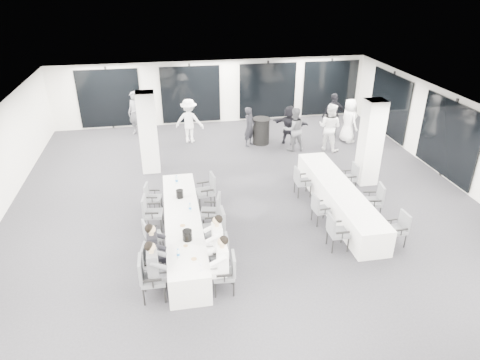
# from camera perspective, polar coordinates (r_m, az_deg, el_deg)

# --- Properties ---
(room) EXTENTS (14.04, 16.04, 2.84)m
(room) POSITION_cam_1_polar(r_m,az_deg,el_deg) (13.28, 3.84, 4.18)
(room) COLOR #242429
(room) RESTS_ON ground
(column_left) EXTENTS (0.60, 0.60, 2.80)m
(column_left) POSITION_cam_1_polar(r_m,az_deg,el_deg) (14.88, -12.14, 6.19)
(column_left) COLOR white
(column_left) RESTS_ON floor
(column_right) EXTENTS (0.60, 0.60, 2.80)m
(column_right) POSITION_cam_1_polar(r_m,az_deg,el_deg) (14.32, 16.99, 4.79)
(column_right) COLOR white
(column_right) RESTS_ON floor
(banquet_table_main) EXTENTS (0.90, 5.00, 0.75)m
(banquet_table_main) POSITION_cam_1_polar(r_m,az_deg,el_deg) (11.19, -7.56, -6.49)
(banquet_table_main) COLOR silver
(banquet_table_main) RESTS_ON floor
(banquet_table_side) EXTENTS (0.90, 5.00, 0.75)m
(banquet_table_side) POSITION_cam_1_polar(r_m,az_deg,el_deg) (12.84, 12.95, -2.33)
(banquet_table_side) COLOR silver
(banquet_table_side) RESTS_ON floor
(cocktail_table) EXTENTS (0.75, 0.75, 1.05)m
(cocktail_table) POSITION_cam_1_polar(r_m,az_deg,el_deg) (17.27, 2.83, 6.55)
(cocktail_table) COLOR black
(cocktail_table) RESTS_ON floor
(chair_main_left_near) EXTENTS (0.53, 0.59, 1.04)m
(chair_main_left_near) POSITION_cam_1_polar(r_m,az_deg,el_deg) (9.44, -12.09, -12.37)
(chair_main_left_near) COLOR #515458
(chair_main_left_near) RESTS_ON floor
(chair_main_left_second) EXTENTS (0.50, 0.54, 0.87)m
(chair_main_left_second) POSITION_cam_1_polar(r_m,az_deg,el_deg) (10.04, -11.90, -10.36)
(chair_main_left_second) COLOR #515458
(chair_main_left_second) RESTS_ON floor
(chair_main_left_mid) EXTENTS (0.53, 0.55, 0.86)m
(chair_main_left_mid) POSITION_cam_1_polar(r_m,az_deg,el_deg) (10.91, -11.85, -7.09)
(chair_main_left_mid) COLOR #515458
(chair_main_left_mid) RESTS_ON floor
(chair_main_left_fourth) EXTENTS (0.55, 0.59, 0.98)m
(chair_main_left_fourth) POSITION_cam_1_polar(r_m,az_deg,el_deg) (11.75, -11.91, -4.06)
(chair_main_left_fourth) COLOR #515458
(chair_main_left_fourth) RESTS_ON floor
(chair_main_left_far) EXTENTS (0.50, 0.53, 0.86)m
(chair_main_left_far) POSITION_cam_1_polar(r_m,az_deg,el_deg) (12.64, -11.80, -2.10)
(chair_main_left_far) COLOR #515458
(chair_main_left_far) RESTS_ON floor
(chair_main_right_near) EXTENTS (0.51, 0.56, 0.94)m
(chair_main_right_near) POSITION_cam_1_polar(r_m,az_deg,el_deg) (9.46, -1.68, -12.01)
(chair_main_right_near) COLOR #515458
(chair_main_right_near) RESTS_ON floor
(chair_main_right_second) EXTENTS (0.45, 0.50, 0.87)m
(chair_main_right_second) POSITION_cam_1_polar(r_m,az_deg,el_deg) (10.15, -2.45, -9.29)
(chair_main_right_second) COLOR #515458
(chair_main_right_second) RESTS_ON floor
(chair_main_right_mid) EXTENTS (0.53, 0.60, 1.03)m
(chair_main_right_mid) POSITION_cam_1_polar(r_m,az_deg,el_deg) (10.84, -3.06, -6.11)
(chair_main_right_mid) COLOR #515458
(chair_main_right_mid) RESTS_ON floor
(chair_main_right_fourth) EXTENTS (0.64, 0.66, 1.04)m
(chair_main_right_fourth) POSITION_cam_1_polar(r_m,az_deg,el_deg) (11.50, -3.59, -4.00)
(chair_main_right_fourth) COLOR #515458
(chair_main_right_fourth) RESTS_ON floor
(chair_main_right_far) EXTENTS (0.59, 0.63, 1.04)m
(chair_main_right_far) POSITION_cam_1_polar(r_m,az_deg,el_deg) (12.60, -4.28, -1.15)
(chair_main_right_far) COLOR #515458
(chair_main_right_far) RESTS_ON floor
(chair_side_left_near) EXTENTS (0.49, 0.55, 0.96)m
(chair_side_left_near) POSITION_cam_1_polar(r_m,az_deg,el_deg) (11.00, 12.61, -6.52)
(chair_side_left_near) COLOR #515458
(chair_side_left_near) RESTS_ON floor
(chair_side_left_mid) EXTENTS (0.48, 0.52, 0.86)m
(chair_side_left_mid) POSITION_cam_1_polar(r_m,az_deg,el_deg) (11.99, 10.49, -3.65)
(chair_side_left_mid) COLOR #515458
(chair_side_left_mid) RESTS_ON floor
(chair_side_left_far) EXTENTS (0.47, 0.53, 0.93)m
(chair_side_left_far) POSITION_cam_1_polar(r_m,az_deg,el_deg) (13.34, 8.08, 0.01)
(chair_side_left_far) COLOR #515458
(chair_side_left_far) RESTS_ON floor
(chair_side_right_near) EXTENTS (0.49, 0.54, 0.91)m
(chair_side_right_near) POSITION_cam_1_polar(r_m,az_deg,el_deg) (11.64, 20.44, -5.86)
(chair_side_right_near) COLOR #515458
(chair_side_right_near) RESTS_ON floor
(chair_side_right_mid) EXTENTS (0.59, 0.63, 1.01)m
(chair_side_right_mid) POSITION_cam_1_polar(r_m,az_deg,el_deg) (12.63, 17.55, -2.42)
(chair_side_right_mid) COLOR #515458
(chair_side_right_mid) RESTS_ON floor
(chair_side_right_far) EXTENTS (0.47, 0.52, 0.91)m
(chair_side_right_far) POSITION_cam_1_polar(r_m,az_deg,el_deg) (13.95, 14.55, 0.57)
(chair_side_right_far) COLOR #515458
(chair_side_right_far) RESTS_ON floor
(seated_guest_a) EXTENTS (0.50, 0.38, 1.44)m
(seated_guest_a) POSITION_cam_1_polar(r_m,az_deg,el_deg) (9.30, -11.13, -11.24)
(seated_guest_a) COLOR #595B61
(seated_guest_a) RESTS_ON floor
(seated_guest_b) EXTENTS (0.50, 0.38, 1.44)m
(seated_guest_b) POSITION_cam_1_polar(r_m,az_deg,el_deg) (9.84, -11.15, -8.86)
(seated_guest_b) COLOR black
(seated_guest_b) RESTS_ON floor
(seated_guest_c) EXTENTS (0.50, 0.38, 1.44)m
(seated_guest_c) POSITION_cam_1_polar(r_m,az_deg,el_deg) (9.28, -2.74, -10.77)
(seated_guest_c) COLOR white
(seated_guest_c) RESTS_ON floor
(seated_guest_d) EXTENTS (0.50, 0.38, 1.44)m
(seated_guest_d) POSITION_cam_1_polar(r_m,az_deg,el_deg) (9.95, -3.40, -7.88)
(seated_guest_d) COLOR white
(seated_guest_d) RESTS_ON floor
(standing_guest_a) EXTENTS (0.82, 0.83, 1.78)m
(standing_guest_a) POSITION_cam_1_polar(r_m,az_deg,el_deg) (16.92, 1.28, 7.45)
(standing_guest_a) COLOR black
(standing_guest_a) RESTS_ON floor
(standing_guest_b) EXTENTS (0.97, 0.63, 1.93)m
(standing_guest_b) POSITION_cam_1_polar(r_m,az_deg,el_deg) (16.56, 7.24, 7.08)
(standing_guest_b) COLOR #595B61
(standing_guest_b) RESTS_ON floor
(standing_guest_c) EXTENTS (1.44, 1.03, 2.01)m
(standing_guest_c) POSITION_cam_1_polar(r_m,az_deg,el_deg) (17.39, -6.81, 8.20)
(standing_guest_c) COLOR white
(standing_guest_c) RESTS_ON floor
(standing_guest_d) EXTENTS (1.32, 0.91, 2.05)m
(standing_guest_d) POSITION_cam_1_polar(r_m,az_deg,el_deg) (18.38, 12.38, 8.84)
(standing_guest_d) COLOR black
(standing_guest_d) RESTS_ON floor
(standing_guest_e) EXTENTS (0.79, 1.08, 2.01)m
(standing_guest_e) POSITION_cam_1_polar(r_m,az_deg,el_deg) (17.85, 14.38, 8.04)
(standing_guest_e) COLOR white
(standing_guest_e) RESTS_ON floor
(standing_guest_f) EXTENTS (1.71, 1.41, 1.78)m
(standing_guest_f) POSITION_cam_1_polar(r_m,az_deg,el_deg) (17.24, 6.59, 7.64)
(standing_guest_f) COLOR black
(standing_guest_f) RESTS_ON floor
(standing_guest_g) EXTENTS (0.98, 0.95, 2.10)m
(standing_guest_g) POSITION_cam_1_polar(r_m,az_deg,el_deg) (18.58, -13.83, 8.96)
(standing_guest_g) COLOR #595B61
(standing_guest_g) RESTS_ON floor
(standing_guest_h) EXTENTS (1.15, 1.14, 2.09)m
(standing_guest_h) POSITION_cam_1_polar(r_m,az_deg,el_deg) (16.82, 11.91, 7.31)
(standing_guest_h) COLOR white
(standing_guest_h) RESTS_ON floor
(ice_bucket_near) EXTENTS (0.23, 0.23, 0.26)m
(ice_bucket_near) POSITION_cam_1_polar(r_m,az_deg,el_deg) (10.02, -7.04, -7.33)
(ice_bucket_near) COLOR black
(ice_bucket_near) RESTS_ON banquet_table_main
(ice_bucket_far) EXTENTS (0.20, 0.20, 0.23)m
(ice_bucket_far) POSITION_cam_1_polar(r_m,az_deg,el_deg) (11.81, -8.04, -1.85)
(ice_bucket_far) COLOR black
(ice_bucket_far) RESTS_ON banquet_table_main
(water_bottle_a) EXTENTS (0.07, 0.07, 0.21)m
(water_bottle_a) POSITION_cam_1_polar(r_m,az_deg,el_deg) (9.51, -8.25, -9.66)
(water_bottle_a) COLOR silver
(water_bottle_a) RESTS_ON banquet_table_main
(water_bottle_b) EXTENTS (0.07, 0.07, 0.22)m
(water_bottle_b) POSITION_cam_1_polar(r_m,az_deg,el_deg) (11.15, -6.68, -3.63)
(water_bottle_b) COLOR silver
(water_bottle_b) RESTS_ON banquet_table_main
(water_bottle_c) EXTENTS (0.08, 0.08, 0.24)m
(water_bottle_c) POSITION_cam_1_polar(r_m,az_deg,el_deg) (12.59, -8.45, 0.03)
(water_bottle_c) COLOR silver
(water_bottle_c) RESTS_ON banquet_table_main
(plate_a) EXTENTS (0.18, 0.18, 0.03)m
(plate_a) POSITION_cam_1_polar(r_m,az_deg,el_deg) (9.89, -7.27, -8.71)
(plate_a) COLOR white
(plate_a) RESTS_ON banquet_table_main
(plate_b) EXTENTS (0.22, 0.22, 0.03)m
(plate_b) POSITION_cam_1_polar(r_m,az_deg,el_deg) (9.47, -6.17, -10.44)
(plate_b) COLOR white
(plate_b) RESTS_ON banquet_table_main
(plate_c) EXTENTS (0.22, 0.22, 0.03)m
(plate_c) POSITION_cam_1_polar(r_m,az_deg,el_deg) (10.60, -7.67, -6.05)
(plate_c) COLOR white
(plate_c) RESTS_ON banquet_table_main
(wine_glass) EXTENTS (0.08, 0.08, 0.20)m
(wine_glass) POSITION_cam_1_polar(r_m,az_deg,el_deg) (9.07, -5.23, -11.20)
(wine_glass) COLOR silver
(wine_glass) RESTS_ON banquet_table_main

